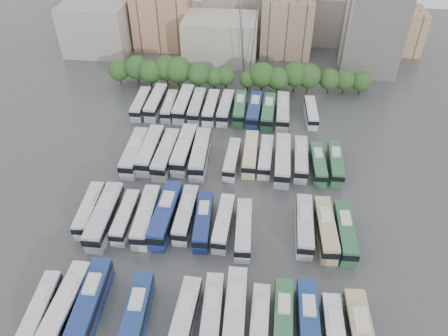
# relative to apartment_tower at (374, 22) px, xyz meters

# --- Properties ---
(ground) EXTENTS (220.00, 220.00, 0.00)m
(ground) POSITION_rel_apartment_tower_xyz_m (-34.00, -58.00, -13.00)
(ground) COLOR #424447
(ground) RESTS_ON ground
(tree_line) EXTENTS (65.54, 7.65, 8.33)m
(tree_line) POSITION_rel_apartment_tower_xyz_m (-35.31, -15.85, -8.54)
(tree_line) COLOR black
(tree_line) RESTS_ON ground
(city_buildings) EXTENTS (102.00, 35.00, 20.00)m
(city_buildings) POSITION_rel_apartment_tower_xyz_m (-41.46, 13.86, -5.13)
(city_buildings) COLOR #9E998E
(city_buildings) RESTS_ON ground
(apartment_tower) EXTENTS (14.00, 14.00, 26.00)m
(apartment_tower) POSITION_rel_apartment_tower_xyz_m (0.00, 0.00, 0.00)
(apartment_tower) COLOR silver
(apartment_tower) RESTS_ON ground
(electricity_pylon) EXTENTS (9.00, 6.91, 33.83)m
(electricity_pylon) POSITION_rel_apartment_tower_xyz_m (-32.00, -8.00, 5.66)
(electricity_pylon) COLOR slate
(electricity_pylon) RESTS_ON ground
(bus_r0_s0) EXTENTS (2.93, 11.12, 3.46)m
(bus_r0_s0) POSITION_rel_apartment_tower_xyz_m (-55.49, -82.87, -11.30)
(bus_r0_s0) COLOR silver
(bus_r0_s0) RESTS_ON ground
(bus_r0_s1) EXTENTS (3.23, 12.79, 3.99)m
(bus_r0_s1) POSITION_rel_apartment_tower_xyz_m (-52.21, -81.96, -11.04)
(bus_r0_s1) COLOR silver
(bus_r0_s1) RESTS_ON ground
(bus_r0_s2) EXTENTS (3.22, 13.17, 4.11)m
(bus_r0_s2) POSITION_rel_apartment_tower_xyz_m (-49.00, -81.28, -10.98)
(bus_r0_s2) COLOR navy
(bus_r0_s2) RESTS_ON ground
(bus_r0_s4) EXTENTS (3.32, 12.83, 3.99)m
(bus_r0_s4) POSITION_rel_apartment_tower_xyz_m (-42.18, -82.94, -11.04)
(bus_r0_s4) COLOR navy
(bus_r0_s4) RESTS_ON ground
(bus_r0_s6) EXTENTS (3.21, 12.05, 3.75)m
(bus_r0_s6) POSITION_rel_apartment_tower_xyz_m (-35.70, -82.47, -11.16)
(bus_r0_s6) COLOR silver
(bus_r0_s6) RESTS_ON ground
(bus_r0_s7) EXTENTS (2.90, 11.75, 3.66)m
(bus_r0_s7) POSITION_rel_apartment_tower_xyz_m (-32.13, -81.30, -11.20)
(bus_r0_s7) COLOR silver
(bus_r0_s7) RESTS_ON ground
(bus_r0_s8) EXTENTS (3.02, 12.97, 4.05)m
(bus_r0_s8) POSITION_rel_apartment_tower_xyz_m (-29.04, -80.83, -11.01)
(bus_r0_s8) COLOR silver
(bus_r0_s8) RESTS_ON ground
(bus_r0_s9) EXTENTS (2.69, 11.22, 3.51)m
(bus_r0_s9) POSITION_rel_apartment_tower_xyz_m (-25.71, -82.16, -11.28)
(bus_r0_s9) COLOR silver
(bus_r0_s9) RESTS_ON ground
(bus_r0_s10) EXTENTS (2.85, 11.71, 3.66)m
(bus_r0_s10) POSITION_rel_apartment_tower_xyz_m (-22.60, -81.25, -11.21)
(bus_r0_s10) COLOR #2F6E43
(bus_r0_s10) RESTS_ON ground
(bus_r0_s11) EXTENTS (2.88, 12.36, 3.87)m
(bus_r0_s11) POSITION_rel_apartment_tower_xyz_m (-19.27, -81.41, -11.10)
(bus_r0_s11) COLOR navy
(bus_r0_s11) RESTS_ON ground
(bus_r1_s0) EXTENTS (3.02, 11.58, 3.60)m
(bus_r1_s0) POSITION_rel_apartment_tower_xyz_m (-55.45, -63.43, -11.23)
(bus_r1_s0) COLOR silver
(bus_r1_s0) RESTS_ON ground
(bus_r1_s1) EXTENTS (3.05, 13.63, 4.27)m
(bus_r1_s1) POSITION_rel_apartment_tower_xyz_m (-52.28, -64.92, -10.90)
(bus_r1_s1) COLOR silver
(bus_r1_s1) RESTS_ON ground
(bus_r1_s2) EXTENTS (2.45, 11.00, 3.45)m
(bus_r1_s2) POSITION_rel_apartment_tower_xyz_m (-48.88, -64.39, -11.31)
(bus_r1_s2) COLOR silver
(bus_r1_s2) RESTS_ON ground
(bus_r1_s3) EXTENTS (3.10, 12.64, 3.94)m
(bus_r1_s3) POSITION_rel_apartment_tower_xyz_m (-45.39, -64.13, -11.06)
(bus_r1_s3) COLOR silver
(bus_r1_s3) RESTS_ON ground
(bus_r1_s4) EXTENTS (3.58, 13.74, 4.27)m
(bus_r1_s4) POSITION_rel_apartment_tower_xyz_m (-42.24, -63.53, -10.90)
(bus_r1_s4) COLOR navy
(bus_r1_s4) RESTS_ON ground
(bus_r1_s5) EXTENTS (2.85, 11.92, 3.72)m
(bus_r1_s5) POSITION_rel_apartment_tower_xyz_m (-38.90, -62.87, -11.17)
(bus_r1_s5) COLOR silver
(bus_r1_s5) RESTS_ON ground
(bus_r1_s6) EXTENTS (3.05, 11.80, 3.67)m
(bus_r1_s6) POSITION_rel_apartment_tower_xyz_m (-35.74, -64.12, -11.20)
(bus_r1_s6) COLOR navy
(bus_r1_s6) RESTS_ON ground
(bus_r1_s7) EXTENTS (3.02, 11.42, 3.55)m
(bus_r1_s7) POSITION_rel_apartment_tower_xyz_m (-32.34, -64.12, -11.26)
(bus_r1_s7) COLOR silver
(bus_r1_s7) RESTS_ON ground
(bus_r1_s8) EXTENTS (2.93, 11.80, 3.68)m
(bus_r1_s8) POSITION_rel_apartment_tower_xyz_m (-28.94, -65.30, -11.19)
(bus_r1_s8) COLOR silver
(bus_r1_s8) RESTS_ON ground
(bus_r1_s11) EXTENTS (2.84, 12.22, 3.82)m
(bus_r1_s11) POSITION_rel_apartment_tower_xyz_m (-19.07, -63.54, -11.12)
(bus_r1_s11) COLOR silver
(bus_r1_s11) RESTS_ON ground
(bus_r1_s12) EXTENTS (3.35, 12.62, 3.92)m
(bus_r1_s12) POSITION_rel_apartment_tower_xyz_m (-15.64, -63.94, -11.07)
(bus_r1_s12) COLOR #C0B284
(bus_r1_s12) RESTS_ON ground
(bus_r1_s13) EXTENTS (2.81, 11.93, 3.73)m
(bus_r1_s13) POSITION_rel_apartment_tower_xyz_m (-12.56, -64.24, -11.17)
(bus_r1_s13) COLOR #2C6843
(bus_r1_s13) RESTS_ON ground
(bus_r2_s1) EXTENTS (2.93, 13.23, 4.15)m
(bus_r2_s1) POSITION_rel_apartment_tower_xyz_m (-51.98, -46.93, -10.96)
(bus_r2_s1) COLOR silver
(bus_r2_s1) RESTS_ON ground
(bus_r2_s2) EXTENTS (3.11, 13.42, 4.20)m
(bus_r2_s2) POSITION_rel_apartment_tower_xyz_m (-49.05, -45.79, -10.94)
(bus_r2_s2) COLOR silver
(bus_r2_s2) RESTS_ON ground
(bus_r2_s3) EXTENTS (3.44, 13.50, 4.20)m
(bus_r2_s3) POSITION_rel_apartment_tower_xyz_m (-45.62, -46.81, -10.94)
(bus_r2_s3) COLOR silver
(bus_r2_s3) RESTS_ON ground
(bus_r2_s4) EXTENTS (3.46, 13.72, 4.28)m
(bus_r2_s4) POSITION_rel_apartment_tower_xyz_m (-42.31, -44.96, -10.90)
(bus_r2_s4) COLOR white
(bus_r2_s4) RESTS_ON ground
(bus_r2_s5) EXTENTS (3.18, 13.60, 4.25)m
(bus_r2_s5) POSITION_rel_apartment_tower_xyz_m (-38.88, -46.00, -10.91)
(bus_r2_s5) COLOR silver
(bus_r2_s5) RESTS_ON ground
(bus_r2_s7) EXTENTS (2.88, 11.02, 3.43)m
(bus_r2_s7) POSITION_rel_apartment_tower_xyz_m (-32.47, -46.67, -11.32)
(bus_r2_s7) COLOR silver
(bus_r2_s7) RESTS_ON ground
(bus_r2_s8) EXTENTS (2.80, 12.25, 3.83)m
(bus_r2_s8) POSITION_rel_apartment_tower_xyz_m (-28.98, -44.79, -11.12)
(bus_r2_s8) COLOR beige
(bus_r2_s8) RESTS_ON ground
(bus_r2_s9) EXTENTS (2.91, 11.41, 3.55)m
(bus_r2_s9) POSITION_rel_apartment_tower_xyz_m (-25.94, -45.23, -11.26)
(bus_r2_s9) COLOR silver
(bus_r2_s9) RESTS_ON ground
(bus_r2_s10) EXTENTS (3.20, 13.61, 4.26)m
(bus_r2_s10) POSITION_rel_apartment_tower_xyz_m (-22.65, -46.40, -10.91)
(bus_r2_s10) COLOR silver
(bus_r2_s10) RESTS_ON ground
(bus_r2_s11) EXTENTS (2.89, 11.97, 3.74)m
(bus_r2_s11) POSITION_rel_apartment_tower_xyz_m (-19.07, -45.40, -11.17)
(bus_r2_s11) COLOR silver
(bus_r2_s11) RESTS_ON ground
(bus_r2_s12) EXTENTS (2.88, 11.12, 3.46)m
(bus_r2_s12) POSITION_rel_apartment_tower_xyz_m (-15.74, -46.36, -11.30)
(bus_r2_s12) COLOR #317249
(bus_r2_s12) RESTS_ON ground
(bus_r2_s13) EXTENTS (2.64, 11.34, 3.55)m
(bus_r2_s13) POSITION_rel_apartment_tower_xyz_m (-12.36, -45.88, -11.26)
(bus_r2_s13) COLOR #307040
(bus_r2_s13) RESTS_ON ground
(bus_r3_s0) EXTENTS (2.64, 11.60, 3.63)m
(bus_r3_s0) POSITION_rel_apartment_tower_xyz_m (-55.62, -27.78, -11.22)
(bus_r3_s0) COLOR silver
(bus_r3_s0) RESTS_ON ground
(bus_r3_s1) EXTENTS (3.07, 12.82, 4.00)m
(bus_r3_s1) POSITION_rel_apartment_tower_xyz_m (-52.19, -27.00, -11.03)
(bus_r3_s1) COLOR silver
(bus_r3_s1) RESTS_ON ground
(bus_r3_s2) EXTENTS (2.52, 10.85, 3.39)m
(bus_r3_s2) POSITION_rel_apartment_tower_xyz_m (-48.77, -27.90, -11.33)
(bus_r3_s2) COLOR silver
(bus_r3_s2) RESTS_ON ground
(bus_r3_s3) EXTENTS (3.20, 13.08, 4.08)m
(bus_r3_s3) POSITION_rel_apartment_tower_xyz_m (-45.60, -27.07, -11.00)
(bus_r3_s3) COLOR white
(bus_r3_s3) RESTS_ON ground
(bus_r3_s4) EXTENTS (2.81, 12.23, 3.83)m
(bus_r3_s4) POSITION_rel_apartment_tower_xyz_m (-42.37, -27.60, -11.12)
(bus_r3_s4) COLOR silver
(bus_r3_s4) RESTS_ON ground
(bus_r3_s5) EXTENTS (2.86, 11.94, 3.73)m
(bus_r3_s5) POSITION_rel_apartment_tower_xyz_m (-39.03, -27.75, -11.17)
(bus_r3_s5) COLOR silver
(bus_r3_s5) RESTS_ON ground
(bus_r3_s6) EXTENTS (3.19, 12.23, 3.80)m
(bus_r3_s6) POSITION_rel_apartment_tower_xyz_m (-35.65, -27.67, -11.13)
(bus_r3_s6) COLOR silver
(bus_r3_s6) RESTS_ON ground
(bus_r3_s7) EXTENTS (2.70, 11.83, 3.70)m
(bus_r3_s7) POSITION_rel_apartment_tower_xyz_m (-32.39, -27.41, -11.18)
(bus_r3_s7) COLOR #2F6E41
(bus_r3_s7) RESTS_ON ground
(bus_r3_s8) EXTENTS (3.29, 12.71, 3.96)m
(bus_r3_s8) POSITION_rel_apartment_tower_xyz_m (-28.97, -28.15, -11.06)
(bus_r3_s8) COLOR navy
(bus_r3_s8) RESTS_ON ground
(bus_r3_s9) EXTENTS (3.28, 12.45, 3.87)m
(bus_r3_s9) POSITION_rel_apartment_tower_xyz_m (-25.82, -28.37, -11.10)
(bus_r3_s9) COLOR #2E6B43
(bus_r3_s9) RESTS_ON ground
(bus_r3_s10) EXTENTS (2.99, 12.90, 4.03)m
(bus_r3_s10) POSITION_rel_apartment_tower_xyz_m (-22.56, -28.10, -11.02)
(bus_r3_s10) COLOR silver
(bus_r3_s10) RESTS_ON ground
(bus_r3_s12) EXTENTS (2.81, 10.89, 3.39)m
(bus_r3_s12) POSITION_rel_apartment_tower_xyz_m (-16.08, -27.42, -11.34)
(bus_r3_s12) COLOR silver
(bus_r3_s12) RESTS_ON ground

